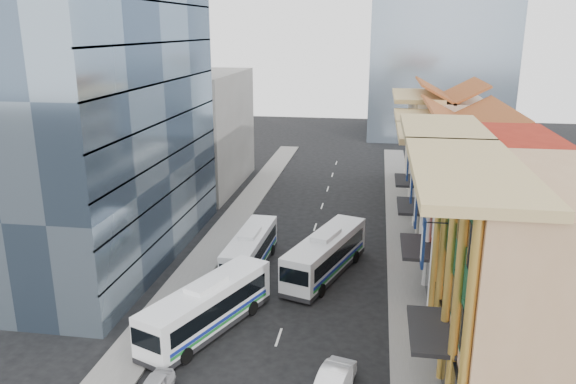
% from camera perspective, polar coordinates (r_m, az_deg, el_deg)
% --- Properties ---
extents(sidewalk_right, '(3.00, 90.00, 0.15)m').
position_cam_1_polar(sidewalk_right, '(49.31, 11.78, -6.69)').
color(sidewalk_right, slate).
rests_on(sidewalk_right, ground).
extents(sidewalk_left, '(3.00, 90.00, 0.15)m').
position_cam_1_polar(sidewalk_left, '(51.21, -7.66, -5.60)').
color(sidewalk_left, slate).
rests_on(sidewalk_left, ground).
extents(shophouse_tan, '(8.00, 14.00, 12.00)m').
position_cam_1_polar(shophouse_tan, '(32.38, 23.50, -8.92)').
color(shophouse_tan, tan).
rests_on(shophouse_tan, ground).
extents(shophouse_red, '(8.00, 10.00, 12.00)m').
position_cam_1_polar(shophouse_red, '(43.29, 19.78, -2.24)').
color(shophouse_red, maroon).
rests_on(shophouse_red, ground).
extents(shophouse_cream_near, '(8.00, 9.00, 10.00)m').
position_cam_1_polar(shophouse_cream_near, '(52.53, 17.89, -0.02)').
color(shophouse_cream_near, white).
rests_on(shophouse_cream_near, ground).
extents(shophouse_cream_mid, '(8.00, 9.00, 10.00)m').
position_cam_1_polar(shophouse_cream_mid, '(61.15, 16.70, 2.33)').
color(shophouse_cream_mid, white).
rests_on(shophouse_cream_mid, ground).
extents(shophouse_cream_far, '(8.00, 12.00, 11.00)m').
position_cam_1_polar(shophouse_cream_far, '(71.22, 15.70, 4.73)').
color(shophouse_cream_far, white).
rests_on(shophouse_cream_far, ground).
extents(office_tower, '(12.00, 26.00, 30.00)m').
position_cam_1_polar(office_tower, '(48.24, -19.28, 10.60)').
color(office_tower, '#425469').
rests_on(office_tower, ground).
extents(office_block_far, '(10.00, 18.00, 14.00)m').
position_cam_1_polar(office_block_far, '(69.94, -9.14, 6.18)').
color(office_block_far, gray).
rests_on(office_block_far, ground).
extents(bus_left_near, '(6.56, 11.14, 3.52)m').
position_cam_1_polar(bus_left_near, '(37.38, -8.18, -11.43)').
color(bus_left_near, white).
rests_on(bus_left_near, ground).
extents(bus_left_far, '(2.75, 10.21, 3.25)m').
position_cam_1_polar(bus_left_far, '(46.30, -3.85, -5.84)').
color(bus_left_far, silver).
rests_on(bus_left_far, ground).
extents(bus_right, '(6.06, 11.56, 3.63)m').
position_cam_1_polar(bus_right, '(44.97, 3.84, -6.27)').
color(bus_right, silver).
rests_on(bus_right, ground).
extents(sedan_right, '(2.51, 4.57, 1.43)m').
position_cam_1_polar(sedan_right, '(31.93, 4.51, -18.81)').
color(sedan_right, white).
rests_on(sedan_right, ground).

